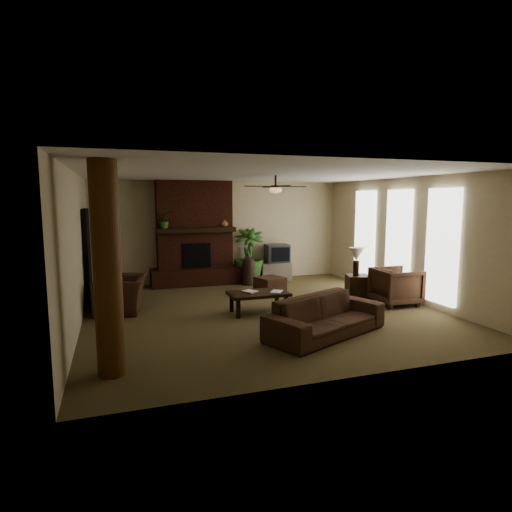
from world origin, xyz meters
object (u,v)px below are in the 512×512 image
object	(u,v)px
log_column	(107,270)
side_table_right	(358,287)
ottoman	(270,285)
coffee_table	(258,295)
side_table_left	(102,297)
armchair_left	(121,288)
lamp_left	(101,262)
lamp_right	(356,256)
floor_plant	(249,267)
sofa	(326,310)
floor_vase	(249,269)
tv_stand	(276,271)
armchair_right	(396,284)

from	to	relation	value
log_column	side_table_right	size ratio (longest dim) A/B	5.09
log_column	ottoman	world-z (taller)	log_column
coffee_table	side_table_left	size ratio (longest dim) A/B	2.18
armchair_left	lamp_left	distance (m)	0.70
log_column	armchair_left	distance (m)	3.41
ottoman	lamp_right	distance (m)	2.20
ottoman	side_table_right	xyz separation A→B (m)	(1.74, -1.18, 0.08)
log_column	ottoman	xyz separation A→B (m)	(3.68, 3.89, -1.20)
coffee_table	side_table_left	world-z (taller)	side_table_left
armchair_left	side_table_left	distance (m)	0.53
coffee_table	floor_plant	bearing A→B (deg)	75.75
sofa	armchair_left	size ratio (longest dim) A/B	2.05
side_table_right	side_table_left	bearing A→B (deg)	171.33
floor_vase	log_column	bearing A→B (deg)	-124.59
floor_plant	side_table_left	world-z (taller)	floor_plant
sofa	ottoman	size ratio (longest dim) A/B	3.77
tv_stand	lamp_right	xyz separation A→B (m)	(0.90, -2.82, 0.75)
floor_vase	side_table_right	world-z (taller)	floor_vase
ottoman	side_table_right	world-z (taller)	side_table_right
side_table_left	coffee_table	bearing A→B (deg)	-23.31
floor_vase	floor_plant	size ratio (longest dim) A/B	0.52
floor_vase	lamp_right	distance (m)	3.05
floor_vase	floor_plant	world-z (taller)	floor_plant
log_column	floor_vase	world-z (taller)	log_column
ottoman	lamp_left	world-z (taller)	lamp_left
lamp_left	side_table_right	distance (m)	5.74
armchair_right	tv_stand	bearing A→B (deg)	24.01
armchair_right	lamp_right	size ratio (longest dim) A/B	1.38
log_column	side_table_right	distance (m)	6.17
coffee_table	tv_stand	xyz separation A→B (m)	(1.65, 3.28, -0.12)
side_table_left	lamp_right	bearing A→B (deg)	-8.60
lamp_right	log_column	bearing A→B (deg)	-153.04
log_column	floor_vase	bearing A→B (deg)	55.41
log_column	floor_plant	world-z (taller)	log_column
log_column	lamp_left	xyz separation A→B (m)	(-0.20, 3.56, -0.40)
sofa	lamp_right	distance (m)	2.95
floor_plant	lamp_left	distance (m)	4.38
lamp_right	side_table_left	bearing A→B (deg)	171.40
ottoman	lamp_right	world-z (taller)	lamp_right
sofa	tv_stand	bearing A→B (deg)	54.93
armchair_left	lamp_right	size ratio (longest dim) A/B	1.70
tv_stand	floor_plant	bearing A→B (deg)	-169.51
log_column	tv_stand	bearing A→B (deg)	51.12
ottoman	lamp_left	size ratio (longest dim) A/B	0.92
coffee_table	lamp_right	world-z (taller)	lamp_right
lamp_left	floor_vase	bearing A→B (deg)	22.18
armchair_right	tv_stand	xyz separation A→B (m)	(-1.44, 3.59, -0.20)
coffee_table	floor_vase	bearing A→B (deg)	76.50
ottoman	lamp_right	bearing A→B (deg)	-34.46
coffee_table	side_table_left	xyz separation A→B (m)	(-3.02, 1.30, -0.10)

